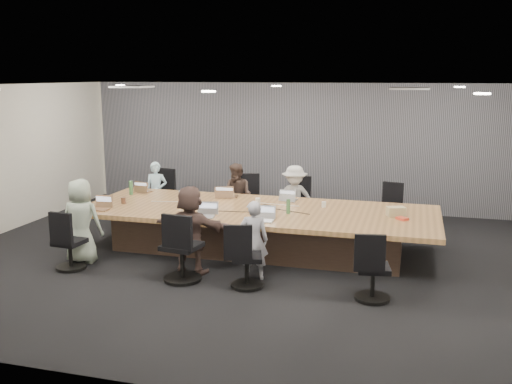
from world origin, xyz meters
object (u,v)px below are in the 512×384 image
(person_2, at_px, (294,199))
(laptop_4, at_px, (99,209))
(laptop_5, at_px, (203,217))
(mug_brown, at_px, (123,200))
(chair_7, at_px, (373,273))
(bottle_green_right, at_px, (288,206))
(canvas_bag, at_px, (396,211))
(laptop_0, at_px, (144,191))
(chair_2, at_px, (298,208))
(person_4, at_px, (81,221))
(person_5, at_px, (191,230))
(stapler, at_px, (266,213))
(conference_table, at_px, (258,228))
(snack_packet, at_px, (402,219))
(laptop_2, at_px, (288,200))
(laptop_6, at_px, (263,221))
(person_6, at_px, (254,240))
(chair_3, at_px, (394,215))
(person_1, at_px, (237,196))
(chair_6, at_px, (247,262))
(chair_5, at_px, (182,252))
(chair_1, at_px, (243,204))
(laptop_1, at_px, (229,196))
(chair_0, at_px, (164,198))
(bottle_green_left, at_px, (131,188))
(chair_4, at_px, (70,247))
(bottle_clear, at_px, (181,197))
(person_0, at_px, (156,192))

(person_2, height_order, laptop_4, person_2)
(laptop_5, bearing_deg, mug_brown, 154.76)
(chair_7, bearing_deg, bottle_green_right, 124.53)
(bottle_green_right, height_order, canvas_bag, bottle_green_right)
(laptop_0, bearing_deg, person_2, -162.29)
(mug_brown, bearing_deg, chair_2, 35.14)
(laptop_0, height_order, person_4, person_4)
(person_5, relative_size, stapler, 7.72)
(conference_table, relative_size, bottle_green_right, 25.39)
(snack_packet, bearing_deg, canvas_bag, 115.89)
(laptop_2, relative_size, laptop_6, 1.00)
(laptop_4, relative_size, person_6, 0.26)
(chair_3, xyz_separation_m, person_5, (-2.89, -3.05, 0.32))
(person_1, height_order, person_5, person_5)
(conference_table, bearing_deg, chair_6, -79.57)
(chair_5, xyz_separation_m, chair_6, (0.99, 0.00, -0.07))
(person_2, bearing_deg, chair_1, 148.10)
(mug_brown, bearing_deg, snack_packet, 1.51)
(laptop_0, height_order, bottle_green_right, bottle_green_right)
(person_5, bearing_deg, person_6, -176.37)
(person_4, bearing_deg, laptop_1, -136.46)
(chair_7, relative_size, laptop_0, 2.48)
(laptop_2, bearing_deg, person_6, 95.08)
(person_1, relative_size, laptop_1, 3.59)
(chair_5, xyz_separation_m, laptop_1, (-0.11, 2.50, 0.31))
(chair_0, relative_size, mug_brown, 7.95)
(chair_7, height_order, laptop_2, laptop_2)
(laptop_0, xyz_separation_m, laptop_1, (1.74, 0.00, 0.00))
(bottle_green_left, height_order, bottle_green_right, bottle_green_left)
(chair_7, bearing_deg, laptop_6, 142.68)
(laptop_0, xyz_separation_m, canvas_bag, (4.81, -0.69, 0.07))
(person_1, relative_size, bottle_green_right, 5.42)
(laptop_0, bearing_deg, chair_4, 96.27)
(laptop_0, distance_m, bottle_clear, 1.34)
(conference_table, height_order, person_2, person_2)
(chair_1, height_order, laptop_6, chair_1)
(chair_6, distance_m, person_1, 3.25)
(chair_6, distance_m, bottle_clear, 2.51)
(chair_0, distance_m, laptop_5, 3.13)
(person_0, xyz_separation_m, laptop_2, (2.88, -0.55, 0.13))
(conference_table, xyz_separation_m, bottle_clear, (-1.42, 0.05, 0.45))
(laptop_6, height_order, mug_brown, mug_brown)
(chair_7, bearing_deg, laptop_4, 158.75)
(chair_2, distance_m, chair_7, 3.81)
(conference_table, distance_m, chair_5, 1.83)
(person_2, xyz_separation_m, person_5, (-1.04, -2.70, 0.03))
(person_2, distance_m, stapler, 1.74)
(person_5, bearing_deg, chair_4, 14.21)
(conference_table, relative_size, person_2, 4.65)
(chair_4, relative_size, chair_5, 0.82)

